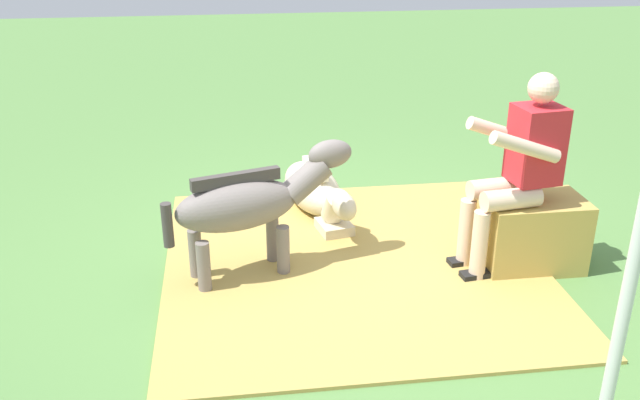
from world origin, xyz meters
TOP-DOWN VIEW (x-y plane):
  - ground_plane at (0.00, 0.00)m, footprint 24.00×24.00m
  - hay_patch at (-0.00, 0.01)m, footprint 2.64×2.73m
  - hay_bale at (-1.23, 0.19)m, footprint 0.69×0.44m
  - person_seated at (-1.07, 0.21)m, footprint 0.69×0.47m
  - pony_standing at (0.71, 0.06)m, footprint 1.31×0.60m
  - pony_lying at (0.14, -0.92)m, footprint 0.57×1.36m
  - soda_bottle at (-1.71, -0.26)m, footprint 0.07×0.07m
  - tent_pole_left at (-0.81, 1.99)m, footprint 0.06×0.06m

SIDE VIEW (x-z plane):
  - ground_plane at x=0.00m, z-range 0.00..0.00m
  - hay_patch at x=0.00m, z-range 0.00..0.02m
  - soda_bottle at x=-1.71m, z-range 0.00..0.29m
  - pony_lying at x=0.14m, z-range -0.02..0.40m
  - hay_bale at x=-1.23m, z-range 0.00..0.51m
  - pony_standing at x=0.71m, z-range 0.09..0.98m
  - person_seated at x=-1.07m, z-range 0.08..1.47m
  - tent_pole_left at x=-0.81m, z-range 0.00..2.30m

